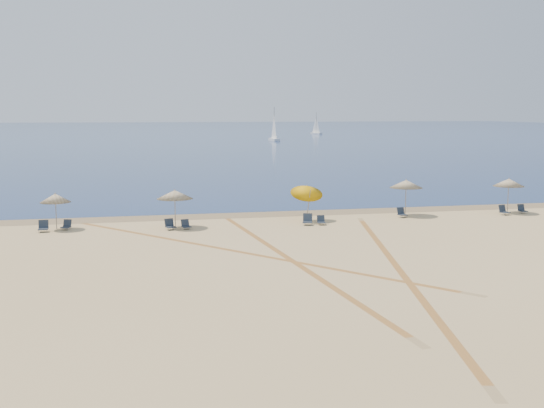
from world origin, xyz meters
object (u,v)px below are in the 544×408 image
Objects in this scene: umbrella_4 at (406,184)px; umbrella_1 at (55,198)px; umbrella_2 at (175,195)px; chair_2 at (43,227)px; chair_10 at (522,209)px; sailboat_0 at (316,127)px; umbrella_5 at (509,183)px; chair_6 at (308,220)px; chair_5 at (186,225)px; chair_7 at (321,221)px; chair_4 at (170,225)px; umbrella_3 at (307,190)px; chair_8 at (402,213)px; sailboat_1 at (274,131)px; chair_9 at (504,210)px; chair_3 at (66,225)px.

umbrella_1 is at bearing -178.41° from umbrella_4.
umbrella_2 reaches higher than chair_2.
sailboat_0 is at bearing 76.84° from chair_10.
sailboat_0 reaches higher than umbrella_5.
chair_6 is (16.63, -0.98, 0.01)m from chair_2.
chair_5 reaches higher than chair_7.
chair_7 is (17.53, -1.08, -0.05)m from chair_2.
chair_10 is (0.96, -0.36, -1.95)m from umbrella_5.
chair_4 is at bearing -179.41° from chair_10.
umbrella_2 is 3.45× the size of chair_5.
umbrella_3 reaches higher than chair_7.
chair_6 reaches higher than chair_2.
sailboat_0 is (55.62, 163.82, 1.84)m from chair_4.
chair_8 reaches higher than chair_7.
umbrella_1 is at bearing 179.40° from umbrella_3.
chair_6 is at bearing -104.93° from sailboat_1.
sailboat_1 reaches higher than umbrella_5.
umbrella_2 reaches higher than chair_5.
umbrella_3 reaches higher than chair_4.
umbrella_4 reaches higher than umbrella_2.
chair_6 reaches higher than chair_10.
chair_4 is 173.02m from sailboat_0.
chair_9 is (7.61, -0.49, 0.01)m from chair_8.
umbrella_1 is 31.60m from umbrella_5.
chair_10 is at bearing 1.81° from umbrella_2.
sailboat_0 reaches higher than umbrella_3.
chair_4 is 0.93× the size of chair_6.
chair_8 is at bearing 176.65° from chair_10.
umbrella_3 is (8.89, 0.73, -0.02)m from umbrella_2.
umbrella_4 is 2.14m from chair_8.
umbrella_4 reaches higher than chair_10.
chair_6 is 170.46m from sailboat_0.
chair_9 reaches higher than chair_8.
sailboat_1 is (6.80, 118.64, 2.25)m from chair_10.
chair_3 is 31.94m from chair_10.
umbrella_3 reaches higher than chair_2.
chair_10 is (25.57, 1.46, -0.02)m from chair_4.
chair_8 is at bearing -127.24° from sailboat_0.
umbrella_1 is at bearing 165.88° from chair_9.
chair_7 is 122.42m from sailboat_1.
chair_10 is at bearing 0.25° from umbrella_3.
chair_4 is at bearing 9.68° from chair_3.
chair_10 is at bearing 21.56° from chair_3.
chair_8 is (23.94, 0.70, -0.02)m from chair_2.
chair_4 is 0.11× the size of sailboat_0.
chair_4 is (-0.38, -0.66, -1.84)m from umbrella_2.
sailboat_1 is (40.07, 119.22, 2.22)m from chair_2.
umbrella_1 is 1.95m from chair_2.
sailboat_0 is at bearing 64.98° from chair_8.
umbrella_2 is 0.88× the size of umbrella_3.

